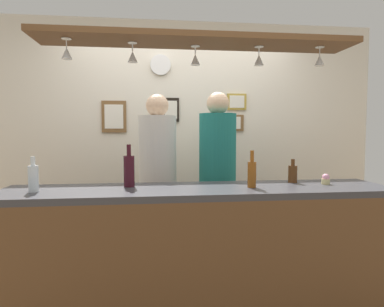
# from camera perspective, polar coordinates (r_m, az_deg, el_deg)

# --- Properties ---
(ground_plane) EXTENTS (8.00, 8.00, 0.00)m
(ground_plane) POSITION_cam_1_polar(r_m,az_deg,el_deg) (2.99, 0.25, -24.02)
(ground_plane) COLOR olive
(back_wall) EXTENTS (4.40, 0.06, 2.60)m
(back_wall) POSITION_cam_1_polar(r_m,az_deg,el_deg) (3.74, -1.80, 2.35)
(back_wall) COLOR silver
(back_wall) RESTS_ON ground_plane
(bar_counter) EXTENTS (2.70, 0.55, 1.01)m
(bar_counter) POSITION_cam_1_polar(r_m,az_deg,el_deg) (2.26, 1.85, -14.70)
(bar_counter) COLOR #38383D
(bar_counter) RESTS_ON ground_plane
(overhead_glass_rack) EXTENTS (2.20, 0.36, 0.04)m
(overhead_glass_rack) POSITION_cam_1_polar(r_m,az_deg,el_deg) (2.43, 1.17, 18.75)
(overhead_glass_rack) COLOR brown
(hanging_wineglass_far_left) EXTENTS (0.07, 0.07, 0.13)m
(hanging_wineglass_far_left) POSITION_cam_1_polar(r_m,az_deg,el_deg) (2.41, -20.67, 15.88)
(hanging_wineglass_far_left) COLOR silver
(hanging_wineglass_far_left) RESTS_ON overhead_glass_rack
(hanging_wineglass_left) EXTENTS (0.07, 0.07, 0.13)m
(hanging_wineglass_left) POSITION_cam_1_polar(r_m,az_deg,el_deg) (2.40, -10.14, 16.11)
(hanging_wineglass_left) COLOR silver
(hanging_wineglass_left) RESTS_ON overhead_glass_rack
(hanging_wineglass_center_left) EXTENTS (0.07, 0.07, 0.13)m
(hanging_wineglass_center_left) POSITION_cam_1_polar(r_m,az_deg,el_deg) (2.46, 0.57, 15.89)
(hanging_wineglass_center_left) COLOR silver
(hanging_wineglass_center_left) RESTS_ON overhead_glass_rack
(hanging_wineglass_center) EXTENTS (0.07, 0.07, 0.13)m
(hanging_wineglass_center) POSITION_cam_1_polar(r_m,az_deg,el_deg) (2.52, 11.38, 15.52)
(hanging_wineglass_center) COLOR silver
(hanging_wineglass_center) RESTS_ON overhead_glass_rack
(hanging_wineglass_center_right) EXTENTS (0.07, 0.07, 0.13)m
(hanging_wineglass_center_right) POSITION_cam_1_polar(r_m,az_deg,el_deg) (2.65, 20.99, 14.76)
(hanging_wineglass_center_right) COLOR silver
(hanging_wineglass_center_right) RESTS_ON overhead_glass_rack
(person_left_white_patterned_shirt) EXTENTS (0.34, 0.34, 1.73)m
(person_left_white_patterned_shirt) POSITION_cam_1_polar(r_m,az_deg,el_deg) (3.04, -5.89, -2.84)
(person_left_white_patterned_shirt) COLOR #2D334C
(person_left_white_patterned_shirt) RESTS_ON ground_plane
(person_right_teal_shirt) EXTENTS (0.34, 0.34, 1.76)m
(person_right_teal_shirt) POSITION_cam_1_polar(r_m,az_deg,el_deg) (3.09, 4.39, -2.40)
(person_right_teal_shirt) COLOR #2D334C
(person_right_teal_shirt) RESTS_ON ground_plane
(bottle_wine_dark_red) EXTENTS (0.08, 0.08, 0.30)m
(bottle_wine_dark_red) POSITION_cam_1_polar(r_m,az_deg,el_deg) (2.39, -10.72, -2.82)
(bottle_wine_dark_red) COLOR #380F19
(bottle_wine_dark_red) RESTS_ON bar_counter
(bottle_beer_amber_tall) EXTENTS (0.06, 0.06, 0.26)m
(bottle_beer_amber_tall) POSITION_cam_1_polar(r_m,az_deg,el_deg) (2.36, 10.21, -3.35)
(bottle_beer_amber_tall) COLOR brown
(bottle_beer_amber_tall) RESTS_ON bar_counter
(bottle_soda_clear) EXTENTS (0.06, 0.06, 0.23)m
(bottle_soda_clear) POSITION_cam_1_polar(r_m,az_deg,el_deg) (2.39, -25.52, -3.76)
(bottle_soda_clear) COLOR silver
(bottle_soda_clear) RESTS_ON bar_counter
(bottle_beer_brown_stubby) EXTENTS (0.07, 0.07, 0.18)m
(bottle_beer_brown_stubby) POSITION_cam_1_polar(r_m,az_deg,el_deg) (2.66, 16.86, -3.27)
(bottle_beer_brown_stubby) COLOR #512D14
(bottle_beer_brown_stubby) RESTS_ON bar_counter
(cupcake) EXTENTS (0.06, 0.06, 0.08)m
(cupcake) POSITION_cam_1_polar(r_m,az_deg,el_deg) (2.66, 21.92, -4.14)
(cupcake) COLOR beige
(cupcake) RESTS_ON bar_counter
(picture_frame_lower_pair) EXTENTS (0.30, 0.02, 0.18)m
(picture_frame_lower_pair) POSITION_cam_1_polar(r_m,az_deg,el_deg) (3.78, 6.60, 5.24)
(picture_frame_lower_pair) COLOR brown
(picture_frame_lower_pair) RESTS_ON back_wall
(picture_frame_caricature) EXTENTS (0.26, 0.02, 0.34)m
(picture_frame_caricature) POSITION_cam_1_polar(r_m,az_deg,el_deg) (3.71, -13.21, 6.17)
(picture_frame_caricature) COLOR brown
(picture_frame_caricature) RESTS_ON back_wall
(picture_frame_crest) EXTENTS (0.18, 0.02, 0.26)m
(picture_frame_crest) POSITION_cam_1_polar(r_m,az_deg,el_deg) (3.69, -3.66, 7.47)
(picture_frame_crest) COLOR black
(picture_frame_crest) RESTS_ON back_wall
(picture_frame_upper_small) EXTENTS (0.22, 0.02, 0.18)m
(picture_frame_upper_small) POSITION_cam_1_polar(r_m,az_deg,el_deg) (3.81, 7.66, 8.78)
(picture_frame_upper_small) COLOR #B29338
(picture_frame_upper_small) RESTS_ON back_wall
(wall_clock) EXTENTS (0.22, 0.03, 0.22)m
(wall_clock) POSITION_cam_1_polar(r_m,az_deg,el_deg) (3.74, -5.42, 14.88)
(wall_clock) COLOR white
(wall_clock) RESTS_ON back_wall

